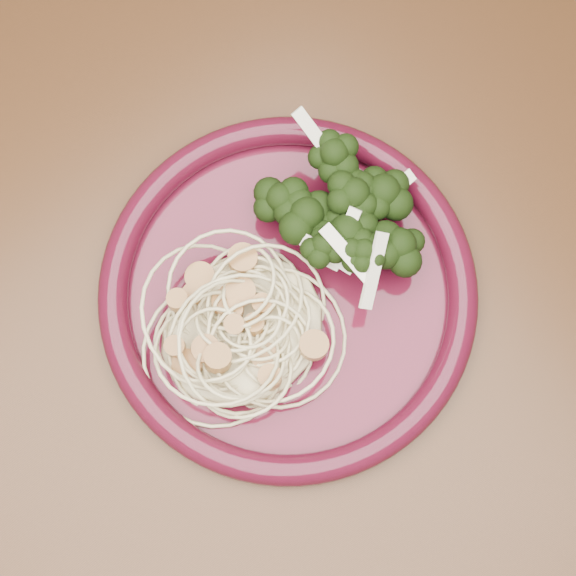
# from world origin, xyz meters

# --- Properties ---
(dining_table) EXTENTS (1.20, 0.80, 0.75)m
(dining_table) POSITION_xyz_m (0.00, 0.00, 0.65)
(dining_table) COLOR #472814
(dining_table) RESTS_ON ground
(dinner_plate) EXTENTS (0.27, 0.27, 0.02)m
(dinner_plate) POSITION_xyz_m (-0.07, -0.07, 0.76)
(dinner_plate) COLOR #470C1D
(dinner_plate) RESTS_ON dining_table
(spaghetti_pile) EXTENTS (0.12, 0.11, 0.03)m
(spaghetti_pile) POSITION_xyz_m (-0.11, -0.08, 0.77)
(spaghetti_pile) COLOR beige
(spaghetti_pile) RESTS_ON dinner_plate
(scallop_cluster) EXTENTS (0.10, 0.10, 0.03)m
(scallop_cluster) POSITION_xyz_m (-0.11, -0.08, 0.80)
(scallop_cluster) COLOR #B48046
(scallop_cluster) RESTS_ON spaghetti_pile
(broccoli_pile) EXTENTS (0.09, 0.14, 0.05)m
(broccoli_pile) POSITION_xyz_m (-0.02, -0.07, 0.78)
(broccoli_pile) COLOR black
(broccoli_pile) RESTS_ON dinner_plate
(onion_garnish) EXTENTS (0.06, 0.09, 0.05)m
(onion_garnish) POSITION_xyz_m (-0.02, -0.07, 0.81)
(onion_garnish) COLOR #EEEACC
(onion_garnish) RESTS_ON broccoli_pile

